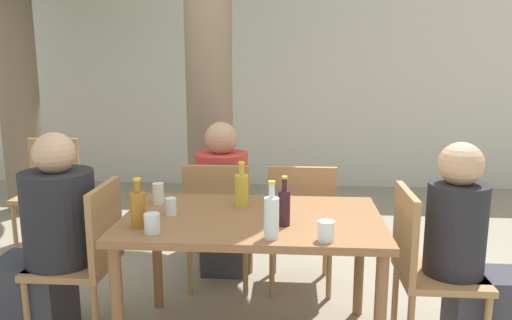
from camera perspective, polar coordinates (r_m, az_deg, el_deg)
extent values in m
cube|color=beige|center=(6.26, 2.26, 9.78)|extent=(10.00, 0.08, 2.80)
cylinder|color=#7A6651|center=(4.07, -5.36, 7.85)|extent=(0.37, 0.37, 2.66)
cylinder|color=#7A6651|center=(5.73, -25.40, 5.77)|extent=(0.40, 0.40, 2.25)
cube|color=brown|center=(2.72, -0.46, -6.85)|extent=(1.39, 0.86, 0.04)
cylinder|color=brown|center=(2.66, -15.56, -16.46)|extent=(0.06, 0.06, 0.71)
cylinder|color=brown|center=(3.29, -11.23, -10.63)|extent=(0.06, 0.06, 0.71)
cylinder|color=brown|center=(3.21, 11.73, -11.23)|extent=(0.06, 0.06, 0.71)
cube|color=#A87A4C|center=(3.07, -20.14, -11.14)|extent=(0.44, 0.44, 0.04)
cube|color=#A87A4C|center=(2.91, -16.85, -7.05)|extent=(0.04, 0.44, 0.45)
cylinder|color=#A87A4C|center=(3.39, -21.55, -13.22)|extent=(0.04, 0.04, 0.42)
cylinder|color=#A87A4C|center=(3.09, -24.68, -15.98)|extent=(0.04, 0.04, 0.42)
cylinder|color=#A87A4C|center=(3.25, -15.31, -13.90)|extent=(0.04, 0.04, 0.42)
cylinder|color=#A87A4C|center=(2.93, -17.86, -16.96)|extent=(0.04, 0.04, 0.42)
cube|color=#A87A4C|center=(2.93, 20.32, -12.26)|extent=(0.44, 0.44, 0.04)
cube|color=#A87A4C|center=(2.79, 16.68, -7.83)|extent=(0.04, 0.44, 0.45)
cylinder|color=#A87A4C|center=(3.24, 22.42, -14.47)|extent=(0.04, 0.04, 0.42)
cylinder|color=#A87A4C|center=(3.14, 15.61, -14.83)|extent=(0.04, 0.04, 0.42)
cube|color=#A87A4C|center=(3.54, -4.01, -7.39)|extent=(0.44, 0.44, 0.04)
cube|color=#A87A4C|center=(3.28, -4.56, -4.48)|extent=(0.44, 0.04, 0.45)
cylinder|color=#A87A4C|center=(3.78, -0.66, -9.81)|extent=(0.04, 0.04, 0.42)
cylinder|color=#A87A4C|center=(3.83, -6.42, -9.60)|extent=(0.04, 0.04, 0.42)
cylinder|color=#A87A4C|center=(3.43, -1.20, -12.10)|extent=(0.04, 0.04, 0.42)
cylinder|color=#A87A4C|center=(3.48, -7.57, -11.82)|extent=(0.04, 0.04, 0.42)
cube|color=#A87A4C|center=(3.51, 5.12, -7.59)|extent=(0.44, 0.44, 0.04)
cube|color=#A87A4C|center=(3.25, 5.25, -4.67)|extent=(0.44, 0.04, 0.45)
cylinder|color=#A87A4C|center=(3.77, 7.94, -9.94)|extent=(0.04, 0.04, 0.42)
cylinder|color=#A87A4C|center=(3.77, 2.08, -9.87)|extent=(0.04, 0.04, 0.42)
cylinder|color=#A87A4C|center=(3.42, 8.35, -12.25)|extent=(0.04, 0.04, 0.42)
cylinder|color=#A87A4C|center=(3.42, 1.84, -12.18)|extent=(0.04, 0.04, 0.42)
cube|color=#A87A4C|center=(4.60, -22.87, -3.86)|extent=(0.44, 0.44, 0.04)
cube|color=#A87A4C|center=(4.72, -22.02, -0.39)|extent=(0.44, 0.04, 0.45)
cylinder|color=#A87A4C|center=(4.59, -25.85, -7.10)|extent=(0.04, 0.04, 0.42)
cylinder|color=#A87A4C|center=(4.42, -21.54, -7.45)|extent=(0.04, 0.04, 0.42)
cylinder|color=#A87A4C|center=(4.91, -23.66, -5.76)|extent=(0.04, 0.04, 0.42)
cylinder|color=#A87A4C|center=(4.74, -19.57, -6.03)|extent=(0.04, 0.04, 0.42)
cube|color=#383842|center=(3.26, -24.19, -14.09)|extent=(0.40, 0.36, 0.45)
cylinder|color=#232328|center=(3.00, -21.56, -6.10)|extent=(0.40, 0.40, 0.52)
sphere|color=tan|center=(2.92, -22.08, 0.74)|extent=(0.23, 0.23, 0.23)
cube|color=#383842|center=(3.09, 24.85, -15.57)|extent=(0.40, 0.28, 0.45)
cylinder|color=#232328|center=(2.85, 21.85, -7.32)|extent=(0.31, 0.31, 0.49)
sphere|color=tan|center=(2.76, 22.39, -0.44)|extent=(0.23, 0.23, 0.23)
cube|color=#383842|center=(3.85, -3.42, -9.10)|extent=(0.33, 0.40, 0.45)
cylinder|color=#C63833|center=(3.52, -3.94, -3.06)|extent=(0.37, 0.37, 0.48)
sphere|color=tan|center=(3.45, -4.01, 2.49)|extent=(0.23, 0.23, 0.23)
cylinder|color=silver|center=(2.36, 1.78, -6.67)|extent=(0.07, 0.07, 0.20)
cylinder|color=silver|center=(2.32, 1.80, -3.54)|extent=(0.03, 0.03, 0.07)
cylinder|color=gold|center=(2.31, 1.81, -2.56)|extent=(0.03, 0.03, 0.01)
cylinder|color=gold|center=(2.87, -1.65, -3.52)|extent=(0.08, 0.08, 0.18)
cylinder|color=gold|center=(2.84, -1.66, -1.10)|extent=(0.03, 0.03, 0.06)
cylinder|color=gold|center=(2.83, -1.67, -0.34)|extent=(0.04, 0.04, 0.01)
cylinder|color=#331923|center=(2.54, 3.24, -5.52)|extent=(0.06, 0.06, 0.18)
cylinder|color=#331923|center=(2.51, 3.28, -2.83)|extent=(0.02, 0.02, 0.06)
cylinder|color=gold|center=(2.50, 3.28, -1.99)|extent=(0.03, 0.03, 0.01)
cylinder|color=#9E661E|center=(2.58, -13.30, -5.58)|extent=(0.08, 0.08, 0.18)
cylinder|color=#9E661E|center=(2.55, -13.43, -2.97)|extent=(0.03, 0.03, 0.06)
cylinder|color=gold|center=(2.54, -13.47, -2.15)|extent=(0.04, 0.04, 0.01)
cylinder|color=white|center=(2.76, -9.72, -5.27)|extent=(0.06, 0.06, 0.10)
cylinder|color=white|center=(2.37, 8.02, -8.03)|extent=(0.08, 0.08, 0.10)
cylinder|color=silver|center=(2.49, -11.80, -7.10)|extent=(0.08, 0.08, 0.10)
cylinder|color=silver|center=(2.97, -11.11, -3.79)|extent=(0.07, 0.07, 0.12)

